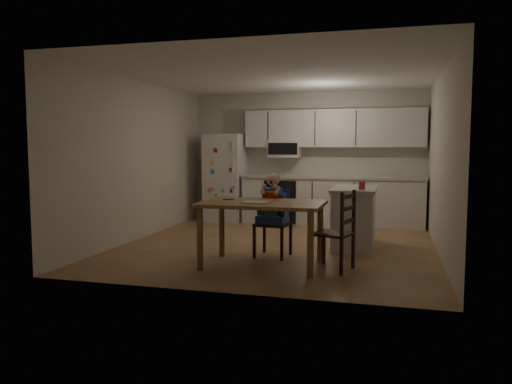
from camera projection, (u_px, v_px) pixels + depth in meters
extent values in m
cube|color=brown|center=(278.00, 246.00, 7.41)|extent=(4.50, 5.00, 0.01)
cube|color=beige|center=(307.00, 157.00, 9.69)|extent=(4.50, 0.02, 2.50)
cube|color=beige|center=(139.00, 160.00, 7.88)|extent=(0.02, 5.00, 2.50)
cube|color=beige|center=(441.00, 162.00, 6.70)|extent=(0.02, 5.00, 2.50)
cube|color=white|center=(279.00, 74.00, 7.18)|extent=(4.50, 5.00, 0.01)
cube|color=silver|center=(225.00, 178.00, 9.80)|extent=(0.72, 0.70, 1.70)
cube|color=silver|center=(331.00, 202.00, 9.34)|extent=(3.34, 0.60, 0.86)
cube|color=beige|center=(332.00, 177.00, 9.29)|extent=(3.37, 0.62, 0.05)
cube|color=black|center=(280.00, 202.00, 9.29)|extent=(0.60, 0.02, 0.80)
cube|color=silver|center=(333.00, 128.00, 9.34)|extent=(3.34, 0.34, 0.70)
cube|color=silver|center=(285.00, 149.00, 9.59)|extent=(0.60, 0.38, 0.33)
cube|color=silver|center=(354.00, 219.00, 7.24)|extent=(0.56, 1.13, 0.83)
cube|color=beige|center=(355.00, 189.00, 7.20)|extent=(0.62, 1.18, 0.05)
cylinder|color=#BA2941|center=(362.00, 185.00, 6.88)|extent=(0.09, 0.09, 0.11)
cube|color=brown|center=(262.00, 204.00, 6.04)|extent=(1.48, 0.95, 0.04)
cylinder|color=brown|center=(200.00, 239.00, 5.88)|extent=(0.07, 0.07, 0.75)
cylinder|color=brown|center=(222.00, 229.00, 6.63)|extent=(0.07, 0.07, 0.75)
cylinder|color=brown|center=(310.00, 245.00, 5.53)|extent=(0.07, 0.07, 0.75)
cylinder|color=brown|center=(320.00, 233.00, 6.28)|extent=(0.07, 0.07, 0.75)
cube|color=#B6B6BB|center=(256.00, 202.00, 5.95)|extent=(0.30, 0.26, 0.01)
cylinder|color=#233CAA|center=(228.00, 199.00, 6.27)|extent=(0.12, 0.06, 0.02)
cube|color=black|center=(273.00, 224.00, 6.62)|extent=(0.46, 0.46, 0.03)
cube|color=black|center=(254.00, 242.00, 6.54)|extent=(0.04, 0.04, 0.42)
cube|color=black|center=(264.00, 237.00, 6.89)|extent=(0.04, 0.04, 0.42)
cube|color=black|center=(282.00, 244.00, 6.40)|extent=(0.04, 0.04, 0.42)
cube|color=black|center=(291.00, 239.00, 6.75)|extent=(0.04, 0.04, 0.42)
cube|color=black|center=(278.00, 203.00, 6.77)|extent=(0.42, 0.08, 0.50)
cube|color=#233CAA|center=(273.00, 219.00, 6.62)|extent=(0.41, 0.38, 0.10)
cube|color=#233CAA|center=(276.00, 202.00, 6.73)|extent=(0.38, 0.10, 0.34)
cube|color=#577CF1|center=(272.00, 215.00, 6.59)|extent=(0.32, 0.29, 0.02)
cube|color=#293296|center=(273.00, 198.00, 6.60)|extent=(0.23, 0.16, 0.26)
cube|color=red|center=(272.00, 199.00, 6.54)|extent=(0.19, 0.03, 0.20)
sphere|color=beige|center=(273.00, 180.00, 6.57)|extent=(0.19, 0.19, 0.17)
ellipsoid|color=olive|center=(273.00, 178.00, 6.57)|extent=(0.19, 0.17, 0.14)
cube|color=black|center=(333.00, 234.00, 5.90)|extent=(0.52, 0.52, 0.03)
cube|color=black|center=(324.00, 248.00, 6.18)|extent=(0.04, 0.04, 0.42)
cube|color=black|center=(353.00, 251.00, 5.98)|extent=(0.04, 0.04, 0.42)
cube|color=black|center=(311.00, 253.00, 5.86)|extent=(0.04, 0.04, 0.42)
cube|color=black|center=(341.00, 257.00, 5.66)|extent=(0.04, 0.04, 0.42)
cube|color=black|center=(348.00, 213.00, 5.78)|extent=(0.15, 0.41, 0.50)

